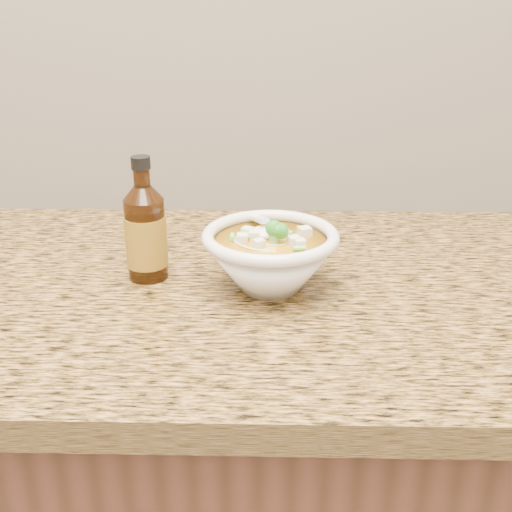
{
  "coord_description": "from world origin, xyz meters",
  "views": [
    {
      "loc": [
        0.15,
        0.82,
        1.3
      ],
      "look_at": [
        0.13,
        1.64,
        0.95
      ],
      "focal_mm": 45.0,
      "sensor_mm": 36.0,
      "label": 1
    }
  ],
  "objects": [
    {
      "name": "hot_sauce_bottle",
      "position": [
        -0.03,
        1.68,
        0.97
      ],
      "size": [
        0.06,
        0.06,
        0.18
      ],
      "rotation": [
        0.0,
        0.0,
        0.06
      ],
      "color": "#381B07",
      "rests_on": "counter_slab"
    },
    {
      "name": "soup_bowl",
      "position": [
        0.15,
        1.64,
        0.94
      ],
      "size": [
        0.19,
        0.21,
        0.11
      ],
      "rotation": [
        0.0,
        0.0,
        -0.39
      ],
      "color": "white",
      "rests_on": "counter_slab"
    },
    {
      "name": "counter_slab",
      "position": [
        0.0,
        1.68,
        0.88
      ],
      "size": [
        4.0,
        0.68,
        0.04
      ],
      "primitive_type": "cube",
      "color": "#A7763D",
      "rests_on": "cabinet"
    }
  ]
}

